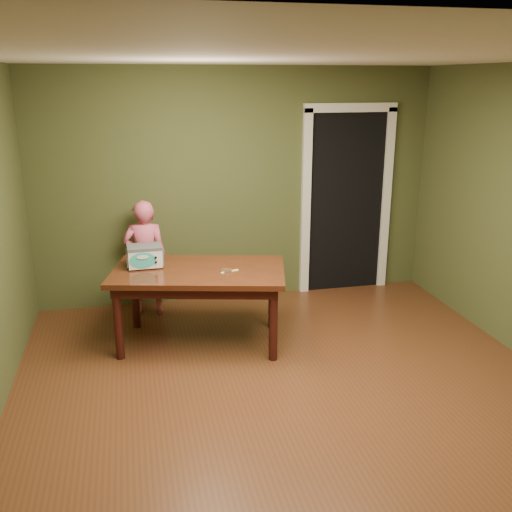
# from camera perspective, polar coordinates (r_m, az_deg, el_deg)

# --- Properties ---
(floor) EXTENTS (5.00, 5.00, 0.00)m
(floor) POSITION_cam_1_polar(r_m,az_deg,el_deg) (4.61, 4.37, -14.95)
(floor) COLOR #572D19
(floor) RESTS_ON ground
(room_shell) EXTENTS (4.52, 5.02, 2.61)m
(room_shell) POSITION_cam_1_polar(r_m,az_deg,el_deg) (3.97, 4.93, 6.39)
(room_shell) COLOR #434A27
(room_shell) RESTS_ON ground
(doorway) EXTENTS (1.10, 0.66, 2.25)m
(doorway) POSITION_cam_1_polar(r_m,az_deg,el_deg) (7.09, 8.11, 5.73)
(doorway) COLOR black
(doorway) RESTS_ON ground
(dining_table) EXTENTS (1.77, 1.25, 0.75)m
(dining_table) POSITION_cam_1_polar(r_m,az_deg,el_deg) (5.40, -5.74, -2.32)
(dining_table) COLOR #3A1A0D
(dining_table) RESTS_ON floor
(toy_oven) EXTENTS (0.35, 0.24, 0.21)m
(toy_oven) POSITION_cam_1_polar(r_m,az_deg,el_deg) (5.47, -11.07, 0.05)
(toy_oven) COLOR #4C4F54
(toy_oven) RESTS_ON dining_table
(baking_pan) EXTENTS (0.10, 0.10, 0.02)m
(baking_pan) POSITION_cam_1_polar(r_m,az_deg,el_deg) (5.27, -2.98, -1.46)
(baking_pan) COLOR silver
(baking_pan) RESTS_ON dining_table
(spatula) EXTENTS (0.18, 0.09, 0.01)m
(spatula) POSITION_cam_1_polar(r_m,az_deg,el_deg) (5.27, -2.66, -1.55)
(spatula) COLOR #FEED6E
(spatula) RESTS_ON dining_table
(child) EXTENTS (0.48, 0.34, 1.26)m
(child) POSITION_cam_1_polar(r_m,az_deg,el_deg) (6.19, -10.99, -0.20)
(child) COLOR #E05C7D
(child) RESTS_ON floor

